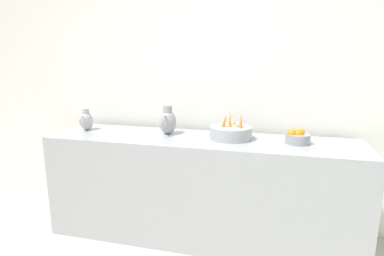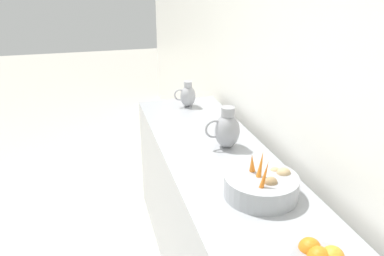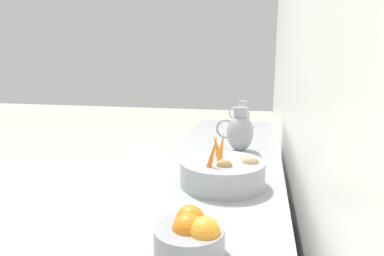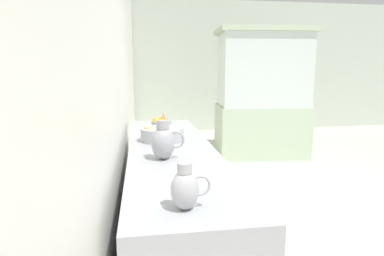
{
  "view_description": "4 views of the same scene",
  "coord_description": "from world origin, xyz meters",
  "views": [
    {
      "loc": [
        0.95,
        0.49,
        1.54
      ],
      "look_at": [
        -1.43,
        -0.13,
        1.0
      ],
      "focal_mm": 29.46,
      "sensor_mm": 36.0,
      "label": 1
    },
    {
      "loc": [
        -0.85,
        1.63,
        1.9
      ],
      "look_at": [
        -1.37,
        -0.3,
        1.08
      ],
      "focal_mm": 36.84,
      "sensor_mm": 36.0,
      "label": 2
    },
    {
      "loc": [
        -1.74,
        1.48,
        1.4
      ],
      "look_at": [
        -1.35,
        -0.32,
        1.03
      ],
      "focal_mm": 31.27,
      "sensor_mm": 36.0,
      "label": 3
    },
    {
      "loc": [
        -1.74,
        -2.47,
        1.47
      ],
      "look_at": [
        -1.39,
        -0.17,
        1.05
      ],
      "focal_mm": 31.09,
      "sensor_mm": 36.0,
      "label": 4
    }
  ],
  "objects": [
    {
      "name": "metal_pitcher_short",
      "position": [
        -1.57,
        -1.18,
        0.99
      ],
      "size": [
        0.17,
        0.12,
        0.2
      ],
      "color": "#A3A3A8",
      "rests_on": "prep_counter"
    },
    {
      "name": "vegetable_colander",
      "position": [
        -1.58,
        0.16,
        0.95
      ],
      "size": [
        0.35,
        0.35,
        0.23
      ],
      "color": "#9EA0A5",
      "rests_on": "prep_counter"
    },
    {
      "name": "glass_block_booth",
      "position": [
        0.27,
        2.89,
        1.04
      ],
      "size": [
        1.61,
        1.12,
        2.11
      ],
      "color": "#ADC1A3",
      "rests_on": "ground_plane"
    },
    {
      "name": "tile_wall_left",
      "position": [
        -1.95,
        0.42,
        1.5
      ],
      "size": [
        0.1,
        9.44,
        3.0
      ],
      "primitive_type": "cube",
      "color": "white",
      "rests_on": "ground_plane"
    },
    {
      "name": "back_wall_green",
      "position": [
        2.1,
        5.3,
        1.5
      ],
      "size": [
        8.0,
        0.1,
        3.0
      ],
      "primitive_type": "cube",
      "color": "#B7C1B2",
      "rests_on": "ground_plane"
    },
    {
      "name": "orange_bowl",
      "position": [
        -1.56,
        0.68,
        0.95
      ],
      "size": [
        0.19,
        0.19,
        0.12
      ],
      "color": "gray",
      "rests_on": "prep_counter"
    },
    {
      "name": "prep_counter",
      "position": [
        -1.53,
        -0.08,
        0.45
      ],
      "size": [
        0.62,
        2.6,
        0.9
      ],
      "primitive_type": "cube",
      "color": "#9EA0A5",
      "rests_on": "ground_plane"
    },
    {
      "name": "ground_plane",
      "position": [
        0.0,
        0.0,
        0.0
      ],
      "size": [
        16.49,
        16.49,
        0.0
      ],
      "primitive_type": "plane",
      "color": "#B7B2A5"
    },
    {
      "name": "metal_pitcher_tall",
      "position": [
        -1.61,
        -0.4,
        1.01
      ],
      "size": [
        0.21,
        0.15,
        0.25
      ],
      "color": "#939399",
      "rests_on": "prep_counter"
    }
  ]
}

